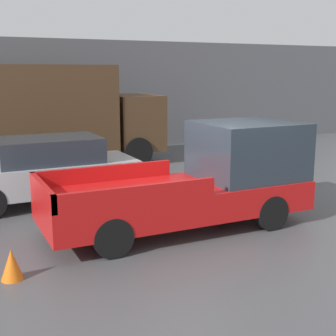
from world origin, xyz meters
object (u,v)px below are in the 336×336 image
at_px(pickup_truck, 204,179).
at_px(traffic_cone, 12,265).
at_px(delivery_truck, 44,114).
at_px(car, 46,170).

relative_size(pickup_truck, traffic_cone, 11.17).
bearing_deg(delivery_truck, traffic_cone, -104.82).
distance_m(car, delivery_truck, 4.41).
bearing_deg(delivery_truck, car, -101.24).
height_order(car, traffic_cone, car).
height_order(pickup_truck, delivery_truck, delivery_truck).
bearing_deg(pickup_truck, car, 130.06).
xyz_separation_m(car, delivery_truck, (0.84, 4.21, 1.00)).
xyz_separation_m(pickup_truck, traffic_cone, (-4.06, -1.08, -0.73)).
relative_size(delivery_truck, traffic_cone, 14.78).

